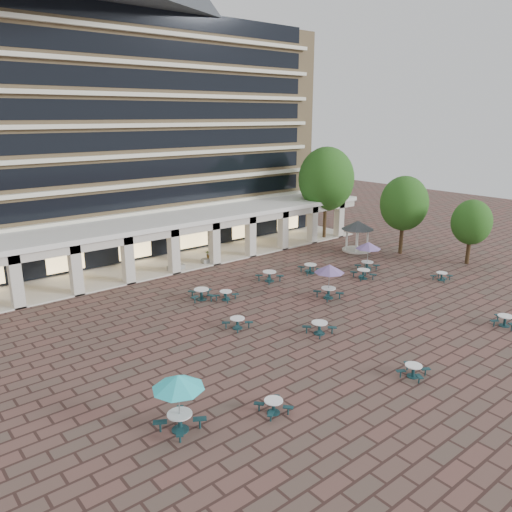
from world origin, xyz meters
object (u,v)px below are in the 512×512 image
object	(u,v)px
picnic_table_1	(413,370)
planter_left	(176,264)
planter_right	(209,257)
gazebo	(358,228)
picnic_table_0	(274,405)
picnic_table_2	(505,320)

from	to	relation	value
picnic_table_1	planter_left	world-z (taller)	planter_left
planter_left	planter_right	bearing A→B (deg)	0.00
planter_right	gazebo	bearing A→B (deg)	-22.02
planter_right	picnic_table_0	bearing A→B (deg)	-117.34
picnic_table_1	gazebo	bearing A→B (deg)	32.17
gazebo	picnic_table_2	bearing A→B (deg)	-111.62
gazebo	planter_right	world-z (taller)	gazebo
picnic_table_1	picnic_table_2	world-z (taller)	picnic_table_2
picnic_table_1	picnic_table_2	xyz separation A→B (m)	(10.23, 0.00, 0.03)
picnic_table_2	gazebo	size ratio (longest dim) A/B	0.56
picnic_table_2	planter_left	bearing A→B (deg)	100.06
picnic_table_0	picnic_table_2	xyz separation A→B (m)	(18.05, -2.15, 0.03)
gazebo	planter_right	xyz separation A→B (m)	(-14.03, 5.67, -1.71)
picnic_table_1	planter_right	bearing A→B (deg)	67.77
picnic_table_2	gazebo	distance (m)	19.69
picnic_table_2	planter_right	world-z (taller)	planter_right
picnic_table_1	planter_right	distance (m)	24.15
picnic_table_0	picnic_table_2	size ratio (longest dim) A/B	0.87
picnic_table_0	picnic_table_2	distance (m)	18.18
planter_left	planter_right	distance (m)	3.53
picnic_table_2	planter_right	bearing A→B (deg)	92.57
planter_left	gazebo	bearing A→B (deg)	-17.90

